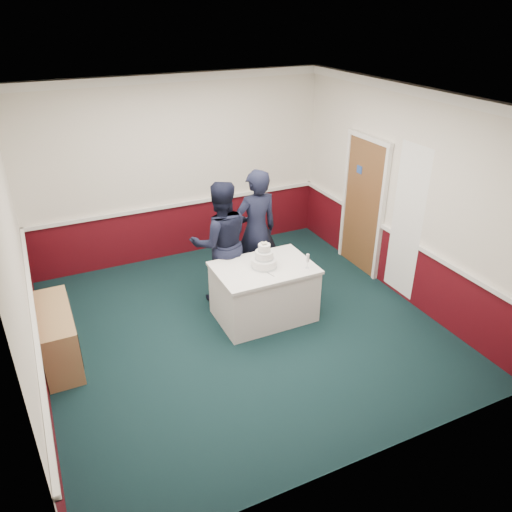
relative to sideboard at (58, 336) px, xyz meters
name	(u,v)px	position (x,y,z in m)	size (l,w,h in m)	color
ground	(242,327)	(2.28, -0.33, -0.35)	(5.00, 5.00, 0.00)	black
room_shell	(226,175)	(2.36, 0.28, 1.62)	(5.00, 5.00, 3.00)	silver
sideboard	(58,336)	(0.00, 0.00, 0.00)	(0.41, 1.20, 0.70)	#9B774B
cake_table	(264,291)	(2.67, -0.21, 0.05)	(1.32, 0.92, 0.79)	white
wedding_cake	(264,259)	(2.67, -0.21, 0.55)	(0.35, 0.35, 0.36)	white
cake_knife	(269,274)	(2.64, -0.41, 0.44)	(0.01, 0.22, 0.01)	silver
champagne_flute	(308,259)	(3.17, -0.49, 0.58)	(0.05, 0.05, 0.21)	silver
person_man	(221,243)	(2.33, 0.50, 0.56)	(0.88, 0.69, 1.81)	black
person_woman	(256,231)	(2.92, 0.58, 0.59)	(0.68, 0.45, 1.87)	black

